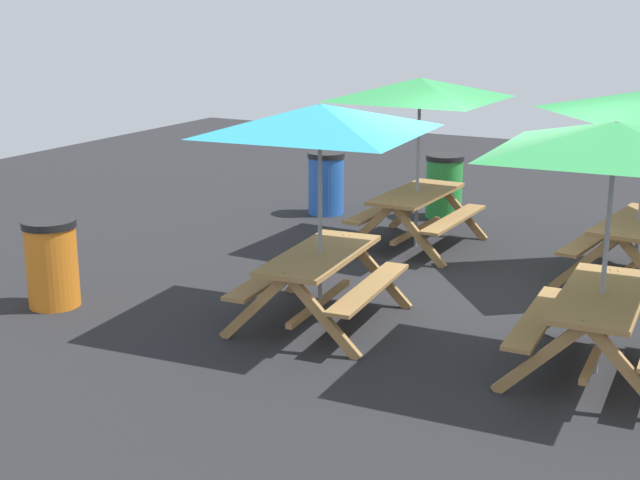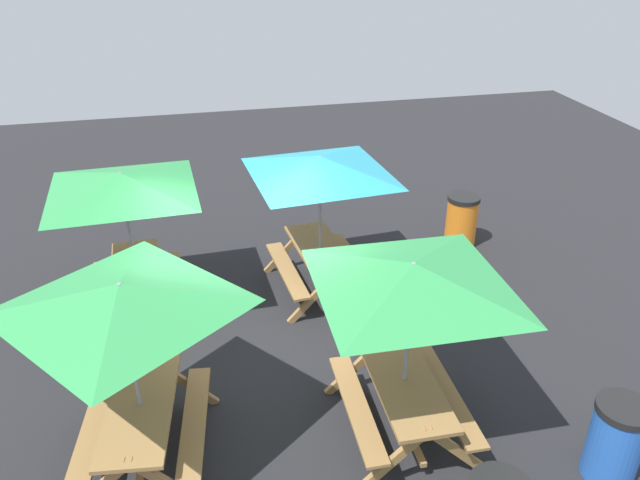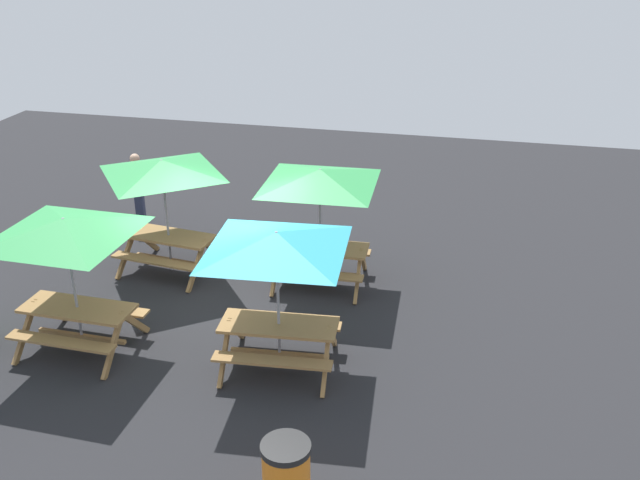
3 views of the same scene
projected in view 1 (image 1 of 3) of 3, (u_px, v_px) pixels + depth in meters
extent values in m
plane|color=#232326|center=(482.00, 303.00, 10.00)|extent=(24.00, 24.00, 0.00)
cube|color=olive|center=(602.00, 296.00, 7.94)|extent=(1.83, 0.78, 0.05)
cube|color=olive|center=(538.00, 317.00, 8.24)|extent=(1.81, 0.34, 0.04)
cube|color=olive|center=(630.00, 373.00, 7.20)|extent=(0.10, 0.80, 0.81)
cube|color=olive|center=(540.00, 358.00, 7.51)|extent=(0.10, 0.80, 0.81)
cube|color=olive|center=(573.00, 303.00, 8.87)|extent=(0.10, 0.80, 0.81)
cube|color=olive|center=(597.00, 350.00, 8.08)|extent=(1.56, 0.14, 0.06)
cylinder|color=gray|center=(606.00, 252.00, 7.83)|extent=(0.04, 0.04, 2.30)
pyramid|color=green|center=(616.00, 138.00, 7.57)|extent=(2.83, 2.83, 0.28)
cube|color=olive|center=(639.00, 222.00, 10.57)|extent=(1.87, 0.92, 0.05)
cube|color=olive|center=(591.00, 239.00, 10.95)|extent=(1.82, 0.48, 0.04)
cube|color=olive|center=(584.00, 262.00, 10.25)|extent=(0.16, 0.80, 0.81)
cube|color=olive|center=(625.00, 234.00, 11.48)|extent=(0.16, 0.80, 0.81)
cube|color=olive|center=(635.00, 264.00, 10.70)|extent=(1.56, 0.26, 0.06)
cube|color=olive|center=(320.00, 255.00, 9.21)|extent=(1.85, 0.85, 0.05)
cube|color=olive|center=(370.00, 288.00, 9.08)|extent=(1.82, 0.41, 0.04)
cube|color=olive|center=(273.00, 275.00, 9.50)|extent=(1.82, 0.41, 0.04)
cube|color=olive|center=(323.00, 317.00, 8.48)|extent=(0.13, 0.80, 0.81)
cube|color=olive|center=(255.00, 307.00, 8.76)|extent=(0.13, 0.80, 0.81)
cube|color=olive|center=(378.00, 273.00, 9.86)|extent=(0.13, 0.80, 0.81)
cube|color=olive|center=(318.00, 265.00, 10.14)|extent=(0.13, 0.80, 0.81)
cube|color=olive|center=(320.00, 302.00, 9.35)|extent=(1.56, 0.20, 0.06)
cylinder|color=gray|center=(320.00, 216.00, 9.10)|extent=(0.04, 0.04, 2.30)
pyramid|color=teal|center=(320.00, 118.00, 8.84)|extent=(2.82, 2.82, 0.28)
cube|color=olive|center=(417.00, 194.00, 12.11)|extent=(1.82, 0.74, 0.05)
cube|color=olive|center=(454.00, 219.00, 11.93)|extent=(1.81, 0.30, 0.04)
cube|color=olive|center=(380.00, 210.00, 12.45)|extent=(1.81, 0.30, 0.04)
cube|color=olive|center=(418.00, 236.00, 11.38)|extent=(0.08, 0.80, 0.81)
cube|color=olive|center=(367.00, 229.00, 11.72)|extent=(0.08, 0.80, 0.81)
cube|color=olive|center=(461.00, 212.00, 12.69)|extent=(0.08, 0.80, 0.81)
cube|color=olive|center=(414.00, 206.00, 13.04)|extent=(0.08, 0.80, 0.81)
cube|color=olive|center=(416.00, 231.00, 12.25)|extent=(1.56, 0.11, 0.06)
cylinder|color=gray|center=(418.00, 164.00, 12.00)|extent=(0.04, 0.04, 2.30)
pyramid|color=green|center=(420.00, 88.00, 11.74)|extent=(2.83, 2.83, 0.28)
cylinder|color=orange|center=(52.00, 267.00, 9.80)|extent=(0.56, 0.56, 0.90)
cylinder|color=black|center=(49.00, 224.00, 9.67)|extent=(0.59, 0.59, 0.08)
cylinder|color=green|center=(444.00, 189.00, 13.83)|extent=(0.56, 0.56, 0.90)
cylinder|color=black|center=(445.00, 158.00, 13.70)|extent=(0.59, 0.59, 0.08)
cylinder|color=blue|center=(326.00, 186.00, 14.06)|extent=(0.56, 0.56, 0.90)
cylinder|color=black|center=(326.00, 155.00, 13.93)|extent=(0.59, 0.59, 0.08)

